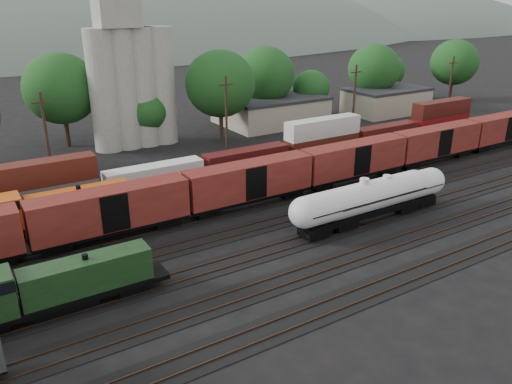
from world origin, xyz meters
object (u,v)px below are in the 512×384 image
orange_locomotive (51,209)px  grain_silo (131,74)px  tank_car_a (363,199)px  green_locomotive (49,287)px

orange_locomotive → grain_silo: size_ratio=0.58×
tank_car_a → grain_silo: (-9.76, 41.00, 8.46)m
green_locomotive → orange_locomotive: size_ratio=0.93×
orange_locomotive → grain_silo: bearing=55.7°
green_locomotive → tank_car_a: (30.46, 0.00, 0.39)m
orange_locomotive → grain_silo: (17.73, 26.00, 8.83)m
green_locomotive → grain_silo: size_ratio=0.54×
orange_locomotive → green_locomotive: bearing=-101.2°
tank_car_a → grain_silo: 42.99m
grain_silo → orange_locomotive: bearing=-124.3°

